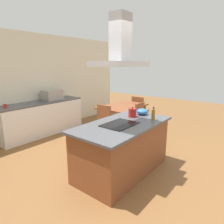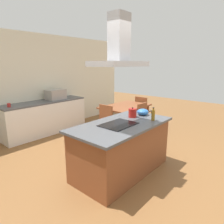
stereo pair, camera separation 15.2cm
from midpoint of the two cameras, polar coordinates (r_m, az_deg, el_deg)
ground at (r=4.73m, az=-11.03°, el=-10.23°), size 16.00×16.00×0.00m
wall_back at (r=5.85m, az=-22.48°, el=7.29°), size 7.20×0.10×2.70m
kitchen_island at (r=3.57m, az=4.02°, el=-10.14°), size 1.86×0.97×0.90m
cooktop at (r=3.34m, az=3.16°, el=-3.54°), size 0.60×0.44×0.01m
tea_kettle at (r=3.82m, az=7.02°, el=-0.24°), size 0.20×0.15×0.19m
olive_oil_bottle at (r=3.66m, az=12.85°, el=-0.82°), size 0.06×0.06×0.24m
mixing_bowl at (r=4.01m, az=9.87°, el=0.01°), size 0.23×0.23×0.13m
back_counter at (r=5.80m, az=-17.79°, el=-1.43°), size 2.32×0.62×0.90m
countertop_microwave at (r=5.88m, az=-15.11°, el=4.83°), size 0.50×0.38×0.28m
coffee_mug_red at (r=5.24m, az=-26.67°, el=1.76°), size 0.08×0.08×0.09m
dining_table at (r=5.63m, az=4.57°, el=1.02°), size 1.40×0.90×0.75m
chair_at_left_end at (r=4.98m, az=-1.71°, el=-2.50°), size 0.42×0.42×0.89m
chair_at_right_end at (r=6.41m, az=9.38°, el=0.98°), size 0.42×0.42×0.89m
chair_facing_island at (r=5.32m, az=10.33°, el=-1.68°), size 0.42×0.42×0.89m
range_hood at (r=3.20m, az=3.45°, el=17.37°), size 0.90×0.55×0.78m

